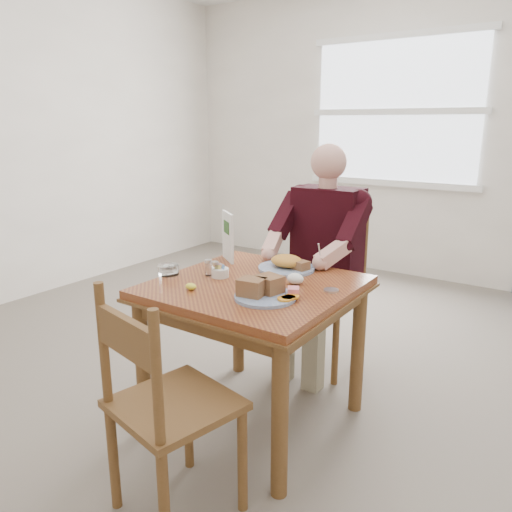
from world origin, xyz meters
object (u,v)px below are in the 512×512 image
Objects in this scene: near_plate at (264,290)px; far_plate at (288,264)px; diner at (322,242)px; chair_near at (164,406)px; chair_far at (327,291)px; table at (255,304)px.

near_plate is 0.45m from far_plate.
chair_near is at bearing -86.45° from diner.
chair_far is at bearing 92.16° from far_plate.
chair_far is 2.62× the size of far_plate.
chair_far is 0.60m from far_plate.
diner is at bearing 93.55° from chair_near.
diner is 3.81× the size of far_plate.
far_plate is (-0.13, 0.43, -0.00)m from near_plate.
diner is at bearing 100.21° from near_plate.
far_plate is (0.02, -0.43, -0.03)m from diner.
chair_near is 3.28× the size of near_plate.
diner is 4.79× the size of near_plate.
chair_far is 1.00× the size of chair_near.
far_plate is at bearing -87.84° from chair_far.
chair_far is at bearing 93.35° from chair_near.
far_plate is at bearing 107.46° from near_plate.
table is 0.26m from near_plate.
chair_far is at bearing 90.01° from diner.
chair_near reaches higher than table.
chair_far reaches higher than near_plate.
table is at bearing 135.86° from near_plate.
chair_near is 1.47m from diner.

